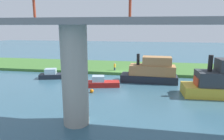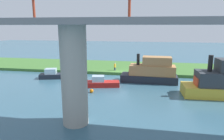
% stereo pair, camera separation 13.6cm
% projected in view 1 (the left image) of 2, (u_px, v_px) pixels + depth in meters
% --- Properties ---
extents(ground_plane, '(160.00, 160.00, 0.00)m').
position_uv_depth(ground_plane, '(119.00, 75.00, 35.88)').
color(ground_plane, '#386075').
extents(grassy_bank, '(80.00, 12.00, 0.50)m').
position_uv_depth(grassy_bank, '(123.00, 67.00, 41.61)').
color(grassy_bank, '#427533').
rests_on(grassy_bank, ground).
extents(bridge_pylon, '(2.23, 2.23, 8.58)m').
position_uv_depth(bridge_pylon, '(75.00, 76.00, 17.30)').
color(bridge_pylon, '#9E998E').
rests_on(bridge_pylon, ground).
extents(bridge_span, '(61.92, 4.30, 3.25)m').
position_uv_depth(bridge_span, '(73.00, 18.00, 16.31)').
color(bridge_span, slate).
rests_on(bridge_span, bridge_pylon).
extents(person_on_bank, '(0.37, 0.37, 1.39)m').
position_uv_depth(person_on_bank, '(115.00, 67.00, 37.43)').
color(person_on_bank, '#2D334C').
rests_on(person_on_bank, grassy_bank).
extents(mooring_post, '(0.20, 0.20, 1.07)m').
position_uv_depth(mooring_post, '(163.00, 69.00, 36.06)').
color(mooring_post, brown).
rests_on(mooring_post, grassy_bank).
extents(houseboat_blue, '(8.57, 3.08, 4.34)m').
position_uv_depth(houseboat_blue, '(151.00, 72.00, 31.32)').
color(houseboat_blue, '#1E232D').
rests_on(houseboat_blue, ground).
extents(motorboat_white, '(4.96, 2.64, 1.57)m').
position_uv_depth(motorboat_white, '(102.00, 83.00, 29.13)').
color(motorboat_white, red).
rests_on(motorboat_white, ground).
extents(pontoon_yellow, '(5.20, 2.98, 1.64)m').
position_uv_depth(pontoon_yellow, '(54.00, 75.00, 33.70)').
color(pontoon_yellow, '#1E232D').
rests_on(pontoon_yellow, ground).
extents(marker_buoy, '(0.50, 0.50, 0.50)m').
position_uv_depth(marker_buoy, '(92.00, 91.00, 26.46)').
color(marker_buoy, orange).
rests_on(marker_buoy, ground).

